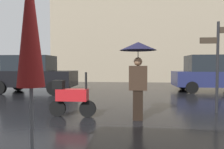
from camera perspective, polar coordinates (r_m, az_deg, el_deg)
The scene contains 6 objects.
folded_patio_umbrella_near at distance 2.29m, azimuth -21.77°, elevation 10.00°, with size 0.38×0.38×2.51m.
pedestrian_with_umbrella at distance 5.31m, azimuth 7.25°, elevation 4.05°, with size 0.95×0.95×2.02m.
parked_scooter at distance 5.79m, azimuth -11.38°, elevation -6.12°, with size 1.31×0.32×1.23m.
parked_car_left at distance 11.56m, azimuth -21.12°, elevation 0.17°, with size 4.28×1.85×1.94m.
parked_car_right at distance 12.42m, azimuth 25.82°, elevation 0.23°, with size 4.08×2.05×1.98m.
street_signpost at distance 6.87m, azimuth 27.35°, elevation 4.21°, with size 1.08×0.08×2.71m.
Camera 1 is at (-0.19, -2.23, 1.41)m, focal length 32.88 mm.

